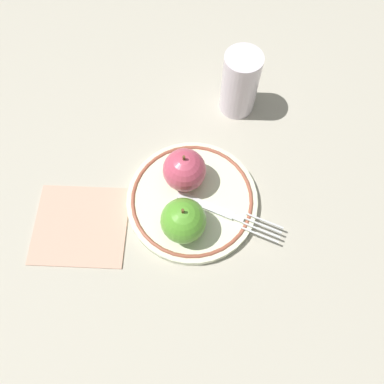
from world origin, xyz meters
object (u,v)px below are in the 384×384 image
Objects in this scene: plate at (192,199)px; apple_second_whole at (183,221)px; apple_red_whole at (187,170)px; drinking_glass at (240,84)px; fork at (225,213)px; napkin_folded at (80,225)px.

apple_second_whole is (0.02, 0.05, 0.04)m from plate.
apple_red_whole is (0.00, -0.03, 0.04)m from plate.
plate is 0.21m from drinking_glass.
fork is at bearing 76.21° from drinking_glass.
apple_red_whole is 0.08m from apple_second_whole.
napkin_folded is at bearing -153.16° from fork.
plate is 2.77× the size of apple_second_whole.
drinking_glass is at bearing -124.82° from apple_red_whole.
apple_second_whole is at bearing -135.89° from fork.
drinking_glass is 0.35m from napkin_folded.
apple_second_whole is 0.48× the size of fork.
napkin_folded is at bearing 36.15° from drinking_glass.
plate is 1.32× the size of fork.
drinking_glass reaches higher than plate.
drinking_glass is at bearing -117.07° from apple_second_whole.
apple_red_whole is 0.18m from drinking_glass.
apple_second_whole reaches higher than fork.
apple_red_whole reaches higher than napkin_folded.
apple_second_whole is 0.17m from napkin_folded.
plate is 0.18m from napkin_folded.
plate is at bearing 96.82° from apple_red_whole.
drinking_glass is at bearing -143.85° from napkin_folded.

